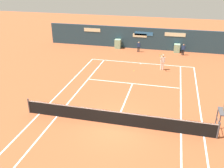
{
  "coord_description": "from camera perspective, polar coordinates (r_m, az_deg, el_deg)",
  "views": [
    {
      "loc": [
        2.95,
        -12.95,
        8.87
      ],
      "look_at": [
        -1.27,
        4.19,
        0.8
      ],
      "focal_mm": 40.2,
      "sensor_mm": 36.0,
      "label": 1
    }
  ],
  "objects": [
    {
      "name": "tennis_net",
      "position": [
        15.69,
        0.84,
        -7.62
      ],
      "size": [
        12.1,
        0.1,
        1.07
      ],
      "color": "#4C4C51",
      "rests_on": "ground_plane"
    },
    {
      "name": "player_on_baseline",
      "position": [
        24.53,
        11.38,
        5.18
      ],
      "size": [
        0.54,
        0.7,
        1.76
      ],
      "rotation": [
        0.0,
        0.0,
        3.29
      ],
      "color": "white",
      "rests_on": "ground_plane"
    },
    {
      "name": "ground_plane",
      "position": [
        16.44,
        1.29,
        -8.08
      ],
      "size": [
        80.0,
        80.0,
        0.01
      ],
      "color": "#A8512D"
    },
    {
      "name": "ball_kid_right_post",
      "position": [
        29.83,
        6.08,
        8.57
      ],
      "size": [
        0.41,
        0.17,
        1.24
      ],
      "rotation": [
        0.0,
        0.0,
        3.15
      ],
      "color": "black",
      "rests_on": "ground_plane"
    },
    {
      "name": "sponsor_back_wall",
      "position": [
        31.01,
        8.02,
        10.11
      ],
      "size": [
        25.0,
        1.02,
        2.59
      ],
      "color": "#233D4C",
      "rests_on": "ground_plane"
    },
    {
      "name": "tennis_ball_by_sideline",
      "position": [
        24.17,
        5.03,
        3.03
      ],
      "size": [
        0.07,
        0.07,
        0.07
      ],
      "primitive_type": "sphere",
      "color": "#CCE033",
      "rests_on": "ground_plane"
    },
    {
      "name": "ball_kid_left_post",
      "position": [
        29.61,
        15.91,
        7.7
      ],
      "size": [
        0.43,
        0.2,
        1.29
      ],
      "rotation": [
        0.0,
        0.0,
        3.02
      ],
      "color": "black",
      "rests_on": "ground_plane"
    }
  ]
}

